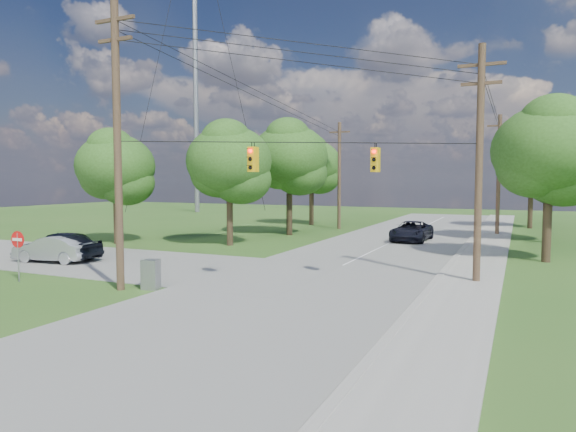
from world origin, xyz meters
The scene contains 22 objects.
ground centered at (0.00, 0.00, 0.00)m, with size 140.00×140.00×0.00m, color #2F591D.
main_road centered at (2.00, 5.00, 0.01)m, with size 10.00×100.00×0.03m, color gray.
sidewalk_east centered at (8.70, 5.00, 0.06)m, with size 2.60×100.00×0.12m, color #A3A198.
pole_sw centered at (-4.60, 0.40, 6.23)m, with size 2.00×0.32×12.00m.
pole_ne centered at (8.90, 8.00, 5.47)m, with size 2.00×0.32×10.50m.
pole_north_e centered at (8.90, 30.00, 5.13)m, with size 2.00×0.32×10.00m.
pole_north_w centered at (-5.00, 30.00, 5.13)m, with size 2.00×0.32×10.00m.
power_lines centered at (1.50, 11.54, 9.15)m, with size 13.93×29.62×4.93m.
traffic_signals centered at (2.55, 4.43, 5.50)m, with size 4.91×3.27×1.05m.
radio_mast centered at (-32.00, 46.00, 22.50)m, with size 0.70×0.70×45.00m, color gray.
tree_w_near centered at (-8.00, 15.00, 5.92)m, with size 6.00×6.00×8.40m.
tree_w_mid centered at (-7.00, 23.00, 6.58)m, with size 6.40×6.40×9.22m.
tree_w_far centered at (-9.00, 33.00, 6.25)m, with size 6.00×6.00×8.73m.
tree_e_near centered at (12.00, 16.00, 6.25)m, with size 6.20×6.20×8.81m.
tree_e_mid centered at (12.50, 26.00, 6.91)m, with size 6.60×6.60×9.64m.
tree_e_far centered at (11.50, 38.00, 5.92)m, with size 5.80×5.80×8.32m.
tree_cross_n centered at (-16.00, 12.50, 5.59)m, with size 5.60×5.60×7.91m.
car_cross_dark centered at (-13.25, 5.08, 0.88)m, with size 2.00×4.97×1.69m, color black.
car_cross_silver centered at (-13.12, 4.39, 0.77)m, with size 1.56×4.46×1.47m, color #B3B5BA.
car_main_north centered at (3.20, 22.78, 0.77)m, with size 2.45×5.32×1.48m, color black.
control_cabinet centered at (-3.50, 1.00, 0.63)m, with size 0.70×0.50×1.26m, color gray.
do_not_enter_sign centered at (-10.05, -0.15, 1.69)m, with size 0.77×0.09×2.31m.
Camera 1 is at (10.58, -16.06, 4.60)m, focal length 32.00 mm.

